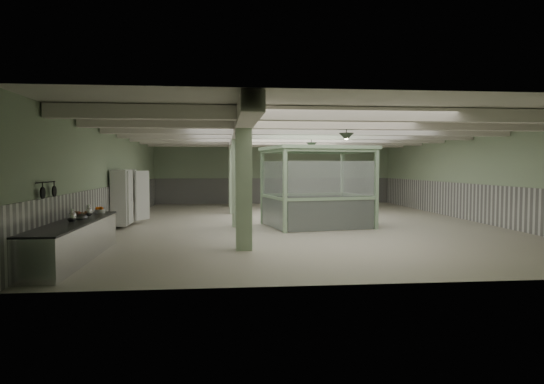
{
  "coord_description": "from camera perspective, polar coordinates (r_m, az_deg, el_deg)",
  "views": [
    {
      "loc": [
        -3.06,
        -18.69,
        2.19
      ],
      "look_at": [
        -1.32,
        -1.76,
        1.3
      ],
      "focal_mm": 32.0,
      "sensor_mm": 36.0,
      "label": 1
    }
  ],
  "objects": [
    {
      "name": "beam_b",
      "position": [
        14.08,
        6.77,
        7.98
      ],
      "size": [
        13.9,
        0.35,
        0.32
      ],
      "primitive_type": "cube",
      "color": "silver",
      "rests_on": "ceiling"
    },
    {
      "name": "column_a",
      "position": [
        12.71,
        -3.34,
        1.23
      ],
      "size": [
        0.42,
        0.42,
        3.6
      ],
      "primitive_type": "cube",
      "color": "#AEC9A2",
      "rests_on": "floor"
    },
    {
      "name": "pitcher_far",
      "position": [
        12.12,
        -22.51,
        -2.59
      ],
      "size": [
        0.24,
        0.27,
        0.32
      ],
      "primitive_type": null,
      "rotation": [
        0.0,
        0.0,
        0.1
      ],
      "color": "silver",
      "rests_on": "prep_counter"
    },
    {
      "name": "guard_booth",
      "position": [
        17.79,
        5.28,
        2.16
      ],
      "size": [
        4.11,
        3.66,
        2.92
      ],
      "rotation": [
        0.0,
        0.0,
        0.19
      ],
      "color": "#9EC09A",
      "rests_on": "floor"
    },
    {
      "name": "wainscot_left",
      "position": [
        19.15,
        -17.66,
        -1.46
      ],
      "size": [
        0.05,
        19.9,
        1.5
      ],
      "primitive_type": "cube",
      "color": "silver",
      "rests_on": "floor"
    },
    {
      "name": "wall_left",
      "position": [
        19.11,
        -17.78,
        1.68
      ],
      "size": [
        0.02,
        20.0,
        3.6
      ],
      "primitive_type": "cube",
      "color": "#92A886",
      "rests_on": "floor"
    },
    {
      "name": "column_d",
      "position": [
        26.7,
        -4.68,
        2.15
      ],
      "size": [
        0.42,
        0.42,
        3.6
      ],
      "primitive_type": "cube",
      "color": "#AEC9A2",
      "rests_on": "floor"
    },
    {
      "name": "beam_f",
      "position": [
        23.92,
        1.49,
        5.94
      ],
      "size": [
        13.9,
        0.35,
        0.32
      ],
      "primitive_type": "cube",
      "color": "silver",
      "rests_on": "ceiling"
    },
    {
      "name": "walkin_cooler",
      "position": [
        18.59,
        -16.91,
        -0.85
      ],
      "size": [
        0.9,
        2.15,
        1.97
      ],
      "color": "silver",
      "rests_on": "floor"
    },
    {
      "name": "girder",
      "position": [
        18.74,
        -4.18,
        6.63
      ],
      "size": [
        0.45,
        19.9,
        0.4
      ],
      "primitive_type": "cube",
      "color": "silver",
      "rests_on": "ceiling"
    },
    {
      "name": "beam_g",
      "position": [
        26.4,
        0.79,
        5.67
      ],
      "size": [
        13.9,
        0.35,
        0.32
      ],
      "primitive_type": "cube",
      "color": "silver",
      "rests_on": "ceiling"
    },
    {
      "name": "pendant_mid",
      "position": [
        19.54,
        4.65,
        5.51
      ],
      "size": [
        0.44,
        0.44,
        0.22
      ],
      "primitive_type": "cone",
      "rotation": [
        3.14,
        0.0,
        0.0
      ],
      "color": "#344332",
      "rests_on": "ceiling"
    },
    {
      "name": "beam_e",
      "position": [
        21.45,
        2.35,
        6.28
      ],
      "size": [
        13.9,
        0.35,
        0.32
      ],
      "primitive_type": "cube",
      "color": "silver",
      "rests_on": "ceiling"
    },
    {
      "name": "wall_right",
      "position": [
        21.23,
        22.42,
        1.72
      ],
      "size": [
        0.02,
        20.0,
        3.6
      ],
      "primitive_type": "cube",
      "color": "#92A886",
      "rests_on": "floor"
    },
    {
      "name": "pendant_front",
      "position": [
        14.17,
        8.74,
        6.44
      ],
      "size": [
        0.44,
        0.44,
        0.22
      ],
      "primitive_type": "cone",
      "rotation": [
        3.14,
        0.0,
        0.0
      ],
      "color": "#344332",
      "rests_on": "ceiling"
    },
    {
      "name": "veg_colander",
      "position": [
        12.84,
        -21.71,
        -2.59
      ],
      "size": [
        0.47,
        0.47,
        0.18
      ],
      "primitive_type": null,
      "rotation": [
        0.0,
        0.0,
        -0.23
      ],
      "color": "#46464C",
      "rests_on": "prep_counter"
    },
    {
      "name": "wainscot_right",
      "position": [
        21.27,
        22.31,
        -1.11
      ],
      "size": [
        0.05,
        19.9,
        1.5
      ],
      "primitive_type": "cube",
      "color": "silver",
      "rests_on": "floor"
    },
    {
      "name": "filing_cabinet",
      "position": [
        18.46,
        11.35,
        -2.06
      ],
      "size": [
        0.57,
        0.65,
        1.17
      ],
      "primitive_type": "cube",
      "rotation": [
        0.0,
        0.0,
        -0.42
      ],
      "color": "#5B5E4E",
      "rests_on": "floor"
    },
    {
      "name": "column_b",
      "position": [
        17.71,
        -4.06,
        1.72
      ],
      "size": [
        0.42,
        0.42,
        3.6
      ],
      "primitive_type": "cube",
      "color": "#AEC9A2",
      "rests_on": "floor"
    },
    {
      "name": "floor",
      "position": [
        19.07,
        3.41,
        -3.61
      ],
      "size": [
        20.0,
        20.0,
        0.0
      ],
      "primitive_type": "plane",
      "color": "beige",
      "rests_on": "ground"
    },
    {
      "name": "ceiling",
      "position": [
        18.99,
        3.44,
        7.25
      ],
      "size": [
        14.0,
        20.0,
        0.02
      ],
      "primitive_type": "cube",
      "color": "silver",
      "rests_on": "wall_back"
    },
    {
      "name": "prep_counter",
      "position": [
        12.32,
        -22.31,
        -5.3
      ],
      "size": [
        0.89,
        5.1,
        0.91
      ],
      "color": "silver",
      "rests_on": "floor"
    },
    {
      "name": "wall_front",
      "position": [
        9.22,
        13.51,
        0.48
      ],
      "size": [
        14.0,
        0.02,
        3.6
      ],
      "primitive_type": "cube",
      "color": "#92A886",
      "rests_on": "floor"
    },
    {
      "name": "beam_a",
      "position": [
        11.67,
        9.49,
        9.0
      ],
      "size": [
        13.9,
        0.35,
        0.32
      ],
      "primitive_type": "cube",
      "color": "silver",
      "rests_on": "ceiling"
    },
    {
      "name": "beam_d",
      "position": [
        18.98,
        3.44,
        6.7
      ],
      "size": [
        13.9,
        0.35,
        0.32
      ],
      "primitive_type": "cube",
      "color": "silver",
      "rests_on": "ceiling"
    },
    {
      "name": "wall_back",
      "position": [
        28.86,
        0.21,
        2.22
      ],
      "size": [
        14.0,
        0.02,
        3.6
      ],
      "primitive_type": "cube",
      "color": "#92A886",
      "rests_on": "floor"
    },
    {
      "name": "orange_bowl",
      "position": [
        14.22,
        -19.61,
        -2.18
      ],
      "size": [
        0.33,
        0.33,
        0.1
      ],
      "primitive_type": "cylinder",
      "rotation": [
        0.0,
        0.0,
        -0.16
      ],
      "color": "#B2B2B7",
      "rests_on": "prep_counter"
    },
    {
      "name": "skillet_far",
      "position": [
        12.11,
        -24.24,
        0.08
      ],
      "size": [
        0.03,
        0.25,
        0.25
      ],
      "primitive_type": "cylinder",
      "rotation": [
        0.0,
        1.57,
        0.0
      ],
      "color": "black",
      "rests_on": "hook_rail"
    },
    {
      "name": "column_c",
      "position": [
        22.7,
        -4.46,
        2.0
      ],
      "size": [
        0.42,
        0.42,
        3.6
      ],
      "primitive_type": "cube",
      "color": "#AEC9A2",
      "rests_on": "floor"
    },
    {
      "name": "wainscot_back",
      "position": [
        28.87,
        0.22,
        0.14
      ],
      "size": [
        13.9,
        0.05,
        1.5
      ],
      "primitive_type": "cube",
      "color": "silver",
      "rests_on": "floor"
    },
    {
      "name": "beam_c",
      "position": [
        16.52,
        4.85,
        7.25
      ],
      "size": [
        13.9,
        0.35,
        0.32
      ],
      "primitive_type": "cube",
      "color": "silver",
      "rests_on": "ceiling"
    },
    {
      "name": "pitcher_near",
      "position": [
        13.35,
        -20.82,
        -2.08
      ],
      "size": [
        0.21,
        0.24,
        0.31
      ],
      "primitive_type": null,
      "rotation": [
        0.0,
        0.0,
        -0.0
      ],
      "color": "silver",
      "rests_on": "prep_counter"
    },
    {
      "name": "pendant_back",
      "position": [
        24.47,
        2.5,
        5.01
      ],
      "size": [
        0.44,
        0.44,
        0.22
      ],
      "primitive_type": "cone",
      "rotation": [
        3.14,
        0.0,
        0.0
      ],
      "color": "#344332",
      "rests_on": "ceiling"
    },
    {
      "name": "skillet_near",
      "position": [
        11.44,
        -25.37,
        -0.11
      ],
      "size": [
        0.03,
        0.26,
        0.26
      ],
      "primitive_type": "cylinder",
      "rotation": [
        0.0,
        1.57,
        0.0
      ],
      "color": "black",
      "rests_on": "hook_rail"
    },
    {
      "name": "hook_rail",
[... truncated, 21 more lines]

